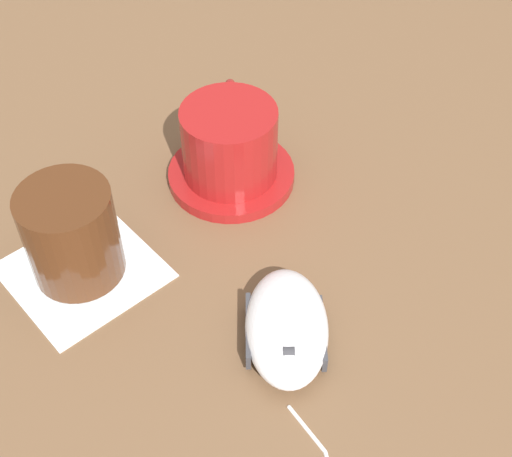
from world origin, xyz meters
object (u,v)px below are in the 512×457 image
coffee_cup (230,141)px  drinking_glass (71,234)px  saucer (231,174)px  computer_mouse (287,327)px

coffee_cup → drinking_glass: (0.03, 0.17, -0.00)m
saucer → coffee_cup: coffee_cup is taller
saucer → coffee_cup: 0.04m
coffee_cup → computer_mouse: 0.20m
drinking_glass → coffee_cup: bearing=-99.6°
drinking_glass → computer_mouse: bearing=-164.4°
saucer → computer_mouse: (-0.16, 0.12, 0.01)m
saucer → computer_mouse: 0.20m
computer_mouse → drinking_glass: 0.20m
computer_mouse → saucer: bearing=-37.7°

